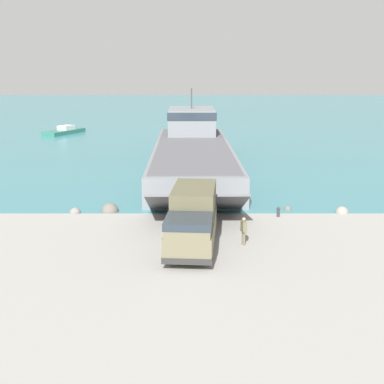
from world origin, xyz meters
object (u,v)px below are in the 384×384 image
(military_truck, at_px, (192,219))
(mooring_bollard, at_px, (278,211))
(landing_craft, at_px, (192,147))
(soldier_on_ramp, at_px, (243,229))
(moored_boat_a, at_px, (64,131))

(military_truck, xyz_separation_m, mooring_bollard, (5.95, 6.31, -1.26))
(landing_craft, xyz_separation_m, military_truck, (-0.01, -26.86, -0.26))
(landing_craft, bearing_deg, soldier_on_ramp, -84.36)
(landing_craft, distance_m, mooring_bollard, 21.45)
(landing_craft, relative_size, soldier_on_ramp, 22.86)
(military_truck, height_order, soldier_on_ramp, military_truck)
(moored_boat_a, xyz_separation_m, mooring_bollard, (26.27, -49.03, -0.04))
(military_truck, distance_m, mooring_bollard, 8.77)
(landing_craft, distance_m, soldier_on_ramp, 26.81)
(soldier_on_ramp, xyz_separation_m, moored_boat_a, (-23.28, 55.12, -0.53))
(moored_boat_a, height_order, mooring_bollard, moored_boat_a)
(soldier_on_ramp, xyz_separation_m, mooring_bollard, (2.99, 6.08, -0.57))
(military_truck, relative_size, mooring_bollard, 11.32)
(landing_craft, bearing_deg, mooring_bollard, -74.56)
(soldier_on_ramp, bearing_deg, landing_craft, -100.12)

